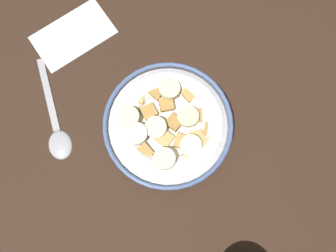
% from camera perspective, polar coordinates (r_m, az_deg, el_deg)
% --- Properties ---
extents(ground_plane, '(1.08, 1.08, 0.02)m').
position_cam_1_polar(ground_plane, '(0.48, 0.00, -1.00)').
color(ground_plane, '#332116').
extents(cereal_bowl, '(0.17, 0.17, 0.06)m').
position_cam_1_polar(cereal_bowl, '(0.45, -0.02, -0.11)').
color(cereal_bowl, white).
rests_on(cereal_bowl, ground_plane).
extents(spoon, '(0.04, 0.16, 0.01)m').
position_cam_1_polar(spoon, '(0.50, -18.93, -0.76)').
color(spoon, '#A5A5AD').
rests_on(spoon, ground_plane).
extents(folded_napkin, '(0.14, 0.10, 0.00)m').
position_cam_1_polar(folded_napkin, '(0.54, -16.25, 15.08)').
color(folded_napkin, white).
rests_on(folded_napkin, ground_plane).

